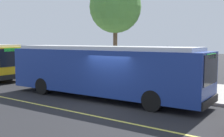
# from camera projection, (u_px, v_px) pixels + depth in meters

# --- Properties ---
(ground_plane) EXTENTS (120.00, 120.00, 0.00)m
(ground_plane) POSITION_uv_depth(u_px,v_px,m) (111.00, 104.00, 14.27)
(ground_plane) COLOR #232326
(sidewalk_curb) EXTENTS (44.00, 6.40, 0.15)m
(sidewalk_curb) POSITION_uv_depth(u_px,v_px,m) (163.00, 87.00, 19.08)
(sidewalk_curb) COLOR #A8A399
(sidewalk_curb) RESTS_ON ground_plane
(lane_stripe_center) EXTENTS (36.00, 0.14, 0.01)m
(lane_stripe_center) POSITION_uv_depth(u_px,v_px,m) (82.00, 113.00, 12.50)
(lane_stripe_center) COLOR #E0D64C
(lane_stripe_center) RESTS_ON ground_plane
(transit_bus_main) EXTENTS (12.16, 2.98, 2.95)m
(transit_bus_main) POSITION_uv_depth(u_px,v_px,m) (102.00, 70.00, 15.74)
(transit_bus_main) COLOR navy
(transit_bus_main) RESTS_ON ground_plane
(bus_shelter) EXTENTS (2.90, 1.60, 2.48)m
(bus_shelter) POSITION_uv_depth(u_px,v_px,m) (137.00, 60.00, 19.46)
(bus_shelter) COLOR #333338
(bus_shelter) RESTS_ON sidewalk_curb
(waiting_bench) EXTENTS (1.60, 0.48, 0.95)m
(waiting_bench) POSITION_uv_depth(u_px,v_px,m) (141.00, 78.00, 19.39)
(waiting_bench) COLOR brown
(waiting_bench) RESTS_ON sidewalk_curb
(route_sign_post) EXTENTS (0.44, 0.08, 2.80)m
(route_sign_post) POSITION_uv_depth(u_px,v_px,m) (167.00, 63.00, 16.24)
(route_sign_post) COLOR #333338
(route_sign_post) RESTS_ON sidewalk_curb
(pedestrian_commuter) EXTENTS (0.24, 0.40, 1.69)m
(pedestrian_commuter) POSITION_uv_depth(u_px,v_px,m) (115.00, 73.00, 18.52)
(pedestrian_commuter) COLOR #282D47
(pedestrian_commuter) RESTS_ON sidewalk_curb
(street_tree_near_shelter) EXTENTS (4.36, 4.36, 8.10)m
(street_tree_near_shelter) POSITION_uv_depth(u_px,v_px,m) (115.00, 7.00, 23.44)
(street_tree_near_shelter) COLOR brown
(street_tree_near_shelter) RESTS_ON sidewalk_curb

